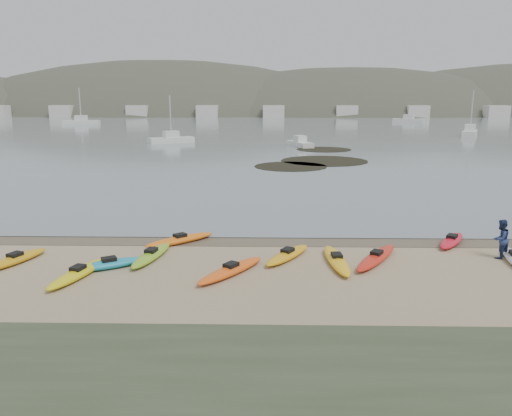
{
  "coord_description": "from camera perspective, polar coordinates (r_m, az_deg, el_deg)",
  "views": [
    {
      "loc": [
        0.48,
        -23.17,
        6.66
      ],
      "look_at": [
        0.0,
        0.0,
        1.5
      ],
      "focal_mm": 35.0,
      "sensor_mm": 36.0,
      "label": 1
    }
  ],
  "objects": [
    {
      "name": "far_hills",
      "position": [
        221.75,
        11.35,
        6.47
      ],
      "size": [
        550.0,
        135.0,
        80.0
      ],
      "color": "#384235",
      "rests_on": "ground"
    },
    {
      "name": "kelp_mats",
      "position": [
        55.52,
        6.87,
        5.6
      ],
      "size": [
        12.18,
        23.31,
        0.04
      ],
      "color": "black",
      "rests_on": "water"
    },
    {
      "name": "ground",
      "position": [
        24.11,
        0.0,
        -3.48
      ],
      "size": [
        600.0,
        600.0,
        0.0
      ],
      "primitive_type": "plane",
      "color": "tan",
      "rests_on": "ground"
    },
    {
      "name": "person_east",
      "position": [
        23.37,
        26.17,
        -3.19
      ],
      "size": [
        1.03,
        0.97,
        1.68
      ],
      "primitive_type": "imported",
      "rotation": [
        0.0,
        0.0,
        3.71
      ],
      "color": "navy",
      "rests_on": "ground"
    },
    {
      "name": "wet_sand",
      "position": [
        23.82,
        -0.01,
        -3.67
      ],
      "size": [
        60.0,
        60.0,
        0.0
      ],
      "primitive_type": "plane",
      "color": "brown",
      "rests_on": "ground"
    },
    {
      "name": "far_town",
      "position": [
        168.33,
        3.12,
        10.95
      ],
      "size": [
        199.0,
        5.0,
        4.0
      ],
      "color": "beige",
      "rests_on": "ground"
    },
    {
      "name": "moored_boats",
      "position": [
        107.48,
        1.87,
        9.29
      ],
      "size": [
        92.43,
        73.68,
        1.22
      ],
      "color": "silver",
      "rests_on": "ground"
    },
    {
      "name": "water",
      "position": [
        323.24,
        1.12,
        11.37
      ],
      "size": [
        1200.0,
        1200.0,
        0.0
      ],
      "primitive_type": "plane",
      "color": "slate",
      "rests_on": "ground"
    },
    {
      "name": "kayaks",
      "position": [
        20.79,
        -0.59,
        -5.64
      ],
      "size": [
        22.11,
        7.98,
        0.34
      ],
      "color": "teal",
      "rests_on": "ground"
    }
  ]
}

